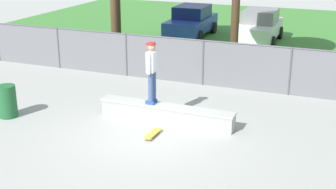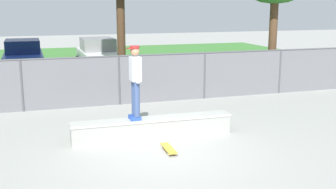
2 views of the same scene
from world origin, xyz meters
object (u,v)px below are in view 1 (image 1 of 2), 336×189
Objects in this scene: concrete_ledge at (166,113)px; skateboarder at (152,70)px; car_blue at (191,21)px; car_white at (259,26)px; skateboard at (153,134)px; trash_bin at (7,101)px.

skateboarder is (-0.44, 0.00, 1.29)m from concrete_ledge.
car_white is (3.68, -0.04, 0.00)m from car_blue.
skateboarder reaches higher than skateboard.
skateboard is 12.93m from car_white.
skateboarder is 0.44× the size of car_blue.
skateboarder reaches higher than car_white.
car_white is at bearing 86.02° from skateboarder.
concrete_ledge is 0.98× the size of car_white.
trash_bin is (-1.31, -13.23, -0.34)m from car_blue.
skateboarder is at bearing 18.59° from trash_bin.
skateboarder is at bearing -93.98° from car_white.
skateboard is 0.19× the size of car_white.
concrete_ledge is 1.36m from skateboarder.
car_white is at bearing 88.17° from concrete_ledge.
skateboarder is 11.83m from car_white.
car_blue reaches higher than skateboard.
skateboard is at bearing 3.50° from trash_bin.
trash_bin reaches higher than concrete_ledge.
car_blue is 13.30m from trash_bin.
trash_bin is (-4.17, -1.40, -1.06)m from skateboarder.
car_white is (0.32, 12.90, 0.77)m from skateboard.
concrete_ledge is 1.13m from skateboard.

